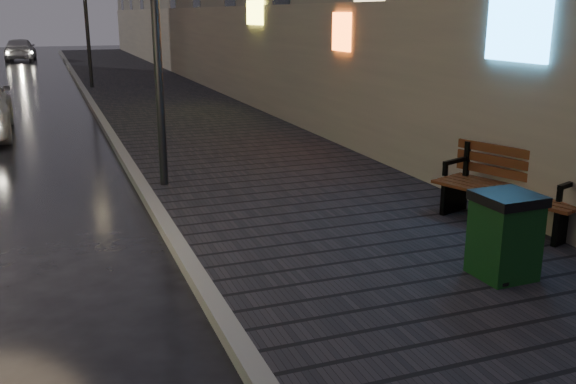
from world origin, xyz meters
The scene contains 5 objects.
sidewalk centered at (3.90, 21.00, 0.07)m, with size 4.60×58.00×0.15m, color black.
curb centered at (1.50, 21.00, 0.07)m, with size 0.20×58.00×0.15m, color slate.
bench centered at (5.93, 2.12, 0.67)m, with size 1.35×2.17×1.05m.
trash_bin centered at (4.65, 0.67, 0.64)m, with size 0.64×0.64×0.96m.
car_far centered at (-1.15, 41.24, 0.73)m, with size 1.72×4.28×1.46m, color #A6A6AE.
Camera 1 is at (0.08, -4.70, 2.99)m, focal length 40.00 mm.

